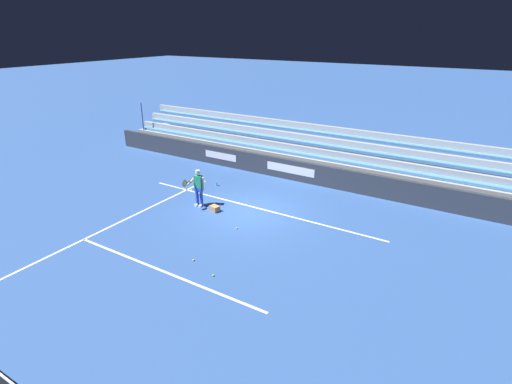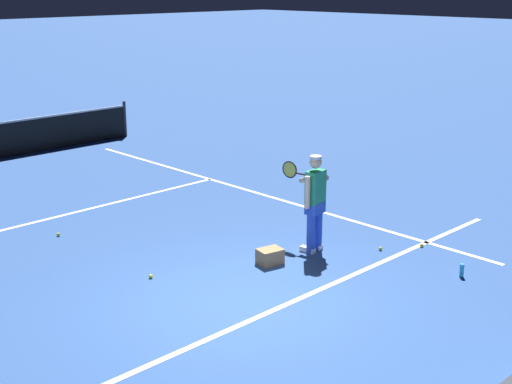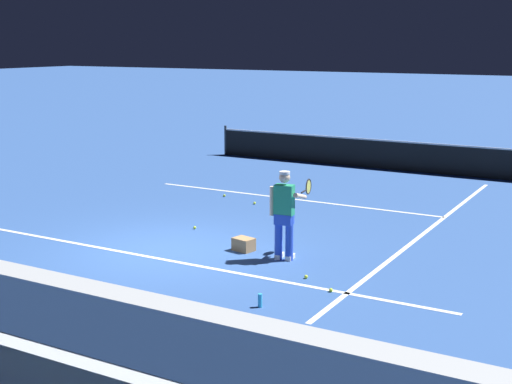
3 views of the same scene
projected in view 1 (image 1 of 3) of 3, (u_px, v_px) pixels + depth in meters
ground_plane at (250, 212)px, 17.73m from camera, size 160.00×160.00×0.00m
court_baseline_white at (256, 208)px, 18.13m from camera, size 12.00×0.10×0.01m
court_sideline_white at (115, 224)px, 16.58m from camera, size 0.10×12.00×0.01m
court_service_line_white at (162, 271)px, 13.40m from camera, size 8.22×0.10×0.01m
back_wall_sponsor_board at (297, 171)px, 21.18m from camera, size 26.14×0.25×1.10m
bleacher_stand at (311, 159)px, 22.55m from camera, size 24.84×2.40×2.95m
tennis_player at (198, 188)px, 18.00m from camera, size 0.59×1.04×1.71m
ball_box_cardboard at (215, 208)px, 17.74m from camera, size 0.45×0.38×0.26m
tennis_ball_by_box at (237, 228)px, 16.19m from camera, size 0.07×0.07×0.07m
tennis_ball_on_baseline at (191, 190)px, 20.04m from camera, size 0.07×0.07×0.07m
tennis_ball_far_left at (194, 260)px, 13.97m from camera, size 0.07×0.07×0.07m
tennis_ball_midcourt at (213, 275)px, 13.10m from camera, size 0.07×0.07×0.07m
tennis_ball_stray_back at (196, 195)px, 19.39m from camera, size 0.07×0.07×0.07m
water_bottle at (217, 184)px, 20.61m from camera, size 0.07×0.07×0.22m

